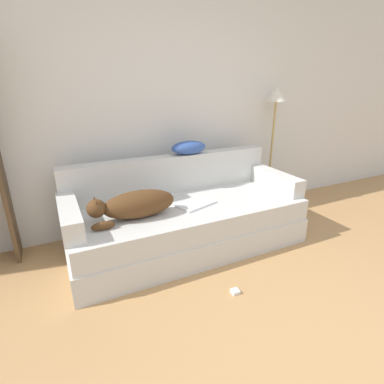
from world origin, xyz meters
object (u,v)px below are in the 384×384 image
(floor_lamp, at_px, (275,112))
(couch, at_px, (188,225))
(dog, at_px, (135,205))
(power_adapter, at_px, (235,292))
(laptop, at_px, (195,203))
(throw_pillow, at_px, (189,148))

(floor_lamp, bearing_deg, couch, -160.33)
(dog, height_order, floor_lamp, floor_lamp)
(floor_lamp, bearing_deg, power_adapter, -136.33)
(power_adapter, bearing_deg, dog, 127.34)
(floor_lamp, relative_size, power_adapter, 24.42)
(laptop, bearing_deg, throw_pillow, 54.41)
(couch, height_order, dog, dog)
(throw_pillow, bearing_deg, dog, -147.39)
(couch, bearing_deg, power_adapter, -88.19)
(throw_pillow, height_order, floor_lamp, floor_lamp)
(couch, xyz_separation_m, floor_lamp, (1.38, 0.49, 0.96))
(floor_lamp, bearing_deg, laptop, -158.04)
(laptop, height_order, floor_lamp, floor_lamp)
(dog, height_order, laptop, dog)
(dog, distance_m, laptop, 0.59)
(dog, height_order, throw_pillow, throw_pillow)
(dog, bearing_deg, throw_pillow, 32.61)
(laptop, bearing_deg, power_adapter, -109.54)
(dog, relative_size, laptop, 1.78)
(couch, height_order, floor_lamp, floor_lamp)
(laptop, bearing_deg, couch, 126.06)
(laptop, relative_size, power_adapter, 6.83)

